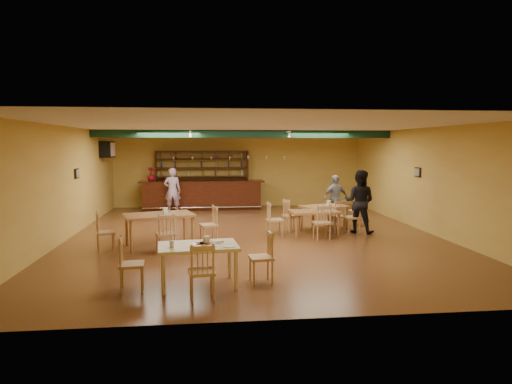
{
  "coord_description": "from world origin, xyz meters",
  "views": [
    {
      "loc": [
        -1.27,
        -12.06,
        2.51
      ],
      "look_at": [
        0.12,
        0.6,
        1.15
      ],
      "focal_mm": 31.05,
      "sensor_mm": 36.0,
      "label": 1
    }
  ],
  "objects": [
    {
      "name": "floor",
      "position": [
        0.0,
        0.0,
        0.0
      ],
      "size": [
        12.0,
        12.0,
        0.0
      ],
      "primitive_type": "plane",
      "color": "brown",
      "rests_on": "ground"
    },
    {
      "name": "ceiling_beam",
      "position": [
        0.0,
        2.8,
        2.87
      ],
      "size": [
        10.0,
        0.3,
        0.25
      ],
      "primitive_type": "cube",
      "color": "#10301E",
      "rests_on": "ceiling"
    },
    {
      "name": "track_rail_left",
      "position": [
        -1.8,
        3.4,
        2.94
      ],
      "size": [
        0.05,
        2.5,
        0.05
      ],
      "primitive_type": "cube",
      "color": "white",
      "rests_on": "ceiling"
    },
    {
      "name": "track_rail_right",
      "position": [
        1.4,
        3.4,
        2.94
      ],
      "size": [
        0.05,
        2.5,
        0.05
      ],
      "primitive_type": "cube",
      "color": "white",
      "rests_on": "ceiling"
    },
    {
      "name": "ac_unit",
      "position": [
        -4.8,
        4.2,
        2.35
      ],
      "size": [
        0.34,
        0.7,
        0.48
      ],
      "primitive_type": "cube",
      "color": "white",
      "rests_on": "wall_left"
    },
    {
      "name": "picture_left",
      "position": [
        -4.97,
        1.0,
        1.7
      ],
      "size": [
        0.04,
        0.34,
        0.28
      ],
      "primitive_type": "cube",
      "color": "black",
      "rests_on": "wall_left"
    },
    {
      "name": "picture_right",
      "position": [
        4.97,
        0.5,
        1.7
      ],
      "size": [
        0.04,
        0.34,
        0.28
      ],
      "primitive_type": "cube",
      "color": "black",
      "rests_on": "wall_right"
    },
    {
      "name": "bar_counter",
      "position": [
        -1.47,
        5.15,
        0.56
      ],
      "size": [
        4.78,
        0.85,
        1.13
      ],
      "primitive_type": "cube",
      "color": "black",
      "rests_on": "ground"
    },
    {
      "name": "back_bar_hutch",
      "position": [
        -1.47,
        5.78,
        1.14
      ],
      "size": [
        3.7,
        0.4,
        2.28
      ],
      "primitive_type": "cube",
      "color": "black",
      "rests_on": "ground"
    },
    {
      "name": "poinsettia",
      "position": [
        -3.41,
        5.15,
        1.39
      ],
      "size": [
        0.38,
        0.38,
        0.53
      ],
      "primitive_type": "imported",
      "rotation": [
        0.0,
        0.0,
        0.35
      ],
      "color": "maroon",
      "rests_on": "bar_counter"
    },
    {
      "name": "dining_table_b",
      "position": [
        2.23,
        0.85,
        0.34
      ],
      "size": [
        1.55,
        1.19,
        0.68
      ],
      "primitive_type": "cube",
      "rotation": [
        0.0,
        0.0,
        0.31
      ],
      "color": "#9E6C38",
      "rests_on": "ground"
    },
    {
      "name": "dining_table_c",
      "position": [
        -2.47,
        -1.11,
        0.41
      ],
      "size": [
        1.85,
        1.41,
        0.82
      ],
      "primitive_type": "cube",
      "rotation": [
        0.0,
        0.0,
        0.29
      ],
      "color": "#9E6C38",
      "rests_on": "ground"
    },
    {
      "name": "dining_table_d",
      "position": [
        1.69,
        -0.07,
        0.34
      ],
      "size": [
        1.41,
        0.91,
        0.68
      ],
      "primitive_type": "cube",
      "rotation": [
        0.0,
        0.0,
        0.08
      ],
      "color": "#9E6C38",
      "rests_on": "ground"
    },
    {
      "name": "near_table",
      "position": [
        -1.45,
        -4.31,
        0.37
      ],
      "size": [
        1.48,
        1.03,
        0.75
      ],
      "primitive_type": "cube",
      "rotation": [
        0.0,
        0.0,
        0.1
      ],
      "color": "#D2BD8D",
      "rests_on": "ground"
    },
    {
      "name": "pizza_tray",
      "position": [
        -1.35,
        -4.31,
        0.75
      ],
      "size": [
        0.5,
        0.5,
        0.01
      ],
      "primitive_type": "cylinder",
      "rotation": [
        0.0,
        0.0,
        0.29
      ],
      "color": "silver",
      "rests_on": "near_table"
    },
    {
      "name": "parmesan_shaker",
      "position": [
        -1.9,
        -4.45,
        0.8
      ],
      "size": [
        0.08,
        0.08,
        0.11
      ],
      "primitive_type": "cylinder",
      "rotation": [
        0.0,
        0.0,
        0.1
      ],
      "color": "#EAE5C6",
      "rests_on": "near_table"
    },
    {
      "name": "napkin_stack",
      "position": [
        -1.1,
        -4.11,
        0.76
      ],
      "size": [
        0.23,
        0.2,
        0.03
      ],
      "primitive_type": "cube",
      "rotation": [
        0.0,
        0.0,
        0.28
      ],
      "color": "white",
      "rests_on": "near_table"
    },
    {
      "name": "pizza_server",
      "position": [
        -1.2,
        -4.26,
        0.76
      ],
      "size": [
        0.33,
        0.14,
        0.0
      ],
      "primitive_type": "cube",
      "rotation": [
        0.0,
        0.0,
        -0.15
      ],
      "color": "silver",
      "rests_on": "pizza_tray"
    },
    {
      "name": "side_plate",
      "position": [
        -0.9,
        -4.5,
        0.75
      ],
      "size": [
        0.24,
        0.24,
        0.01
      ],
      "primitive_type": "cylinder",
      "rotation": [
        0.0,
        0.0,
        0.1
      ],
      "color": "white",
      "rests_on": "near_table"
    },
    {
      "name": "patron_bar",
      "position": [
        -2.55,
        4.33,
        0.84
      ],
      "size": [
        0.62,
        0.42,
        1.68
      ],
      "primitive_type": "imported",
      "rotation": [
        0.0,
        0.0,
        3.17
      ],
      "color": "#7E4697",
      "rests_on": "ground"
    },
    {
      "name": "patron_right_a",
      "position": [
        3.03,
        0.05,
        0.9
      ],
      "size": [
        1.1,
        1.04,
        1.8
      ],
      "primitive_type": "imported",
      "rotation": [
        0.0,
        0.0,
        2.59
      ],
      "color": "black",
      "rests_on": "ground"
    },
    {
      "name": "patron_right_b",
      "position": [
        2.89,
        1.93,
        0.77
      ],
      "size": [
        0.97,
        0.59,
        1.54
      ],
      "primitive_type": "imported",
      "rotation": [
        0.0,
        0.0,
        3.39
      ],
      "color": "gray",
      "rests_on": "ground"
    }
  ]
}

